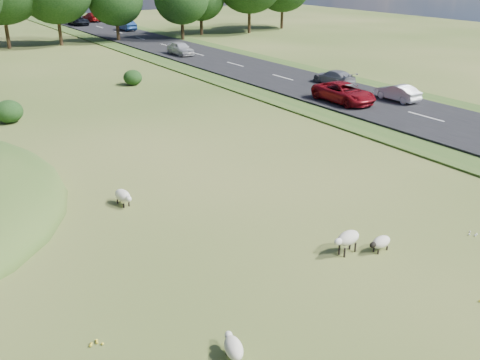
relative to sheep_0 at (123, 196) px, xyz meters
name	(u,v)px	position (x,y,z in m)	size (l,w,h in m)	color
ground	(83,124)	(2.65, 13.55, -0.45)	(160.00, 160.00, 0.00)	#34551A
road	(246,68)	(22.65, 23.55, -0.33)	(8.00, 150.00, 0.25)	black
sheep_0	(123,196)	(0.00, 0.00, 0.00)	(0.64, 1.27, 0.72)	beige
sheep_1	(381,242)	(6.48, -9.25, -0.07)	(1.07, 0.52, 0.61)	beige
sheep_3	(347,238)	(5.31, -8.67, 0.19)	(1.29, 0.65, 0.92)	beige
sheep_4	(233,347)	(-1.35, -11.15, -0.04)	(0.74, 1.17, 0.65)	beige
car_0	(92,17)	(24.55, 74.52, 0.56)	(2.13, 5.24, 1.52)	maroon
car_1	(344,93)	(20.75, 7.65, 0.53)	(2.43, 5.26, 1.46)	maroon
car_3	(126,25)	(24.55, 58.87, 0.55)	(1.59, 4.57, 1.51)	navy
car_4	(78,20)	(20.75, 70.20, 0.53)	(2.43, 5.26, 1.46)	black
car_5	(180,48)	(20.75, 33.97, 0.53)	(1.72, 4.28, 1.46)	silver
car_6	(334,77)	(24.55, 12.81, 0.41)	(1.72, 4.22, 1.23)	#93959A
car_7	(397,92)	(24.55, 5.80, 0.41)	(1.29, 3.71, 1.22)	white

